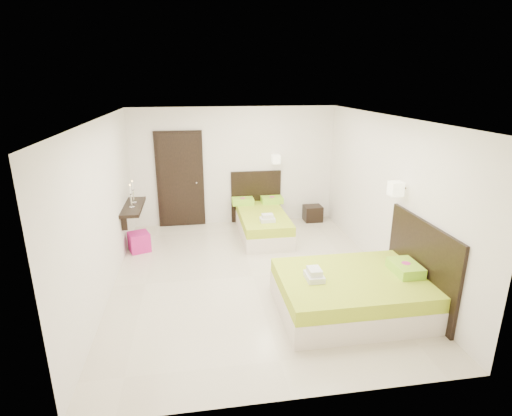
{
  "coord_description": "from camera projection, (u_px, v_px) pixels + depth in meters",
  "views": [
    {
      "loc": [
        -0.89,
        -5.95,
        3.13
      ],
      "look_at": [
        0.1,
        0.3,
        1.1
      ],
      "focal_mm": 28.0,
      "sensor_mm": 36.0,
      "label": 1
    }
  ],
  "objects": [
    {
      "name": "floor",
      "position": [
        253.0,
        276.0,
        6.68
      ],
      "size": [
        5.5,
        5.5,
        0.0
      ],
      "primitive_type": "plane",
      "color": "beige",
      "rests_on": "ground"
    },
    {
      "name": "door",
      "position": [
        180.0,
        180.0,
        8.72
      ],
      "size": [
        1.02,
        0.15,
        2.14
      ],
      "color": "black",
      "rests_on": "ground"
    },
    {
      "name": "bed_single",
      "position": [
        262.0,
        221.0,
        8.45
      ],
      "size": [
        1.14,
        1.9,
        1.57
      ],
      "color": "beige",
      "rests_on": "ground"
    },
    {
      "name": "console_shelf",
      "position": [
        133.0,
        207.0,
        7.63
      ],
      "size": [
        0.35,
        1.2,
        0.78
      ],
      "color": "black",
      "rests_on": "ground"
    },
    {
      "name": "bed_double",
      "position": [
        357.0,
        291.0,
        5.62
      ],
      "size": [
        2.05,
        1.74,
        1.69
      ],
      "color": "beige",
      "rests_on": "ground"
    },
    {
      "name": "nightstand",
      "position": [
        313.0,
        213.0,
        9.28
      ],
      "size": [
        0.41,
        0.36,
        0.36
      ],
      "primitive_type": "cube",
      "rotation": [
        0.0,
        0.0,
        0.01
      ],
      "color": "black",
      "rests_on": "ground"
    },
    {
      "name": "ottoman",
      "position": [
        139.0,
        242.0,
        7.63
      ],
      "size": [
        0.47,
        0.47,
        0.36
      ],
      "primitive_type": "cube",
      "rotation": [
        0.0,
        0.0,
        0.35
      ],
      "color": "#AD1769",
      "rests_on": "ground"
    }
  ]
}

